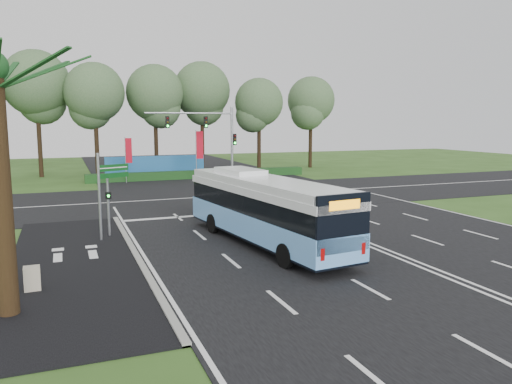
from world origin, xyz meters
TOP-DOWN VIEW (x-y plane):
  - ground at (0.00, 0.00)m, footprint 120.00×120.00m
  - road_main at (0.00, 0.00)m, footprint 20.00×120.00m
  - road_cross at (0.00, 12.00)m, footprint 120.00×14.00m
  - bike_path at (-12.50, -3.00)m, footprint 5.00×18.00m
  - kerb_strip at (-10.10, -3.00)m, footprint 0.25×18.00m
  - city_bus at (-4.27, -2.86)m, footprint 3.89×11.90m
  - pedestrian_signal at (-10.81, 1.44)m, footprint 0.28×0.40m
  - street_sign at (-10.95, 0.76)m, footprint 1.51×0.75m
  - utility_cabinet at (-13.96, -5.98)m, footprint 0.54×0.45m
  - banner_flag_left at (-7.21, 22.96)m, footprint 0.60×0.24m
  - banner_flag_mid at (-0.75, 22.20)m, footprint 0.72×0.12m
  - traffic_light_gantry at (0.21, 20.50)m, footprint 8.41×0.28m
  - hedge at (0.00, 24.50)m, footprint 22.00×1.20m
  - blue_hoarding at (-4.00, 27.00)m, footprint 10.00×0.30m
  - eucalyptus_row at (-5.00, 30.96)m, footprint 42.67×8.61m

SIDE VIEW (x-z plane):
  - ground at x=0.00m, z-range 0.00..0.00m
  - road_main at x=0.00m, z-range 0.00..0.04m
  - road_cross at x=0.00m, z-range 0.00..0.05m
  - bike_path at x=-12.50m, z-range 0.00..0.06m
  - kerb_strip at x=-10.10m, z-range 0.00..0.12m
  - hedge at x=0.00m, z-range 0.00..0.80m
  - utility_cabinet at x=-13.96m, z-range 0.00..0.87m
  - blue_hoarding at x=-4.00m, z-range 0.00..2.20m
  - pedestrian_signal at x=-10.81m, z-range 0.14..3.18m
  - city_bus at x=-4.27m, z-range 0.01..3.37m
  - street_sign at x=-10.95m, z-range 0.53..4.75m
  - banner_flag_left at x=-7.21m, z-range 0.66..4.91m
  - banner_flag_mid at x=-0.75m, z-range 0.73..5.58m
  - traffic_light_gantry at x=0.21m, z-range 1.16..8.16m
  - eucalyptus_row at x=-5.00m, z-range 2.45..15.22m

